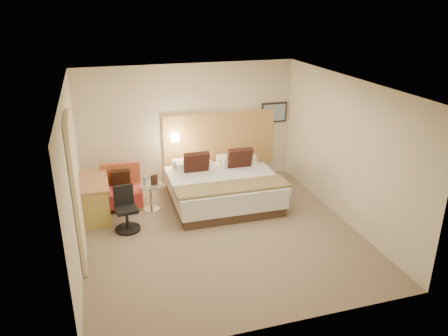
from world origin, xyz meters
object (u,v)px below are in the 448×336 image
object	(u,v)px
side_table	(151,196)
lounge_chair	(122,190)
desk	(95,188)
desk_chair	(126,212)
bed	(222,186)

from	to	relation	value
side_table	lounge_chair	bearing A→B (deg)	144.89
lounge_chair	desk	size ratio (longest dim) A/B	0.70
lounge_chair	desk_chair	world-z (taller)	lounge_chair
bed	desk	world-z (taller)	bed
bed	side_table	distance (m)	1.47
bed	desk_chair	size ratio (longest dim) A/B	2.67
bed	desk	xyz separation A→B (m)	(-2.51, 0.12, 0.24)
lounge_chair	side_table	xyz separation A→B (m)	(0.54, -0.38, -0.03)
lounge_chair	desk	bearing A→B (deg)	-149.05
bed	lounge_chair	distance (m)	2.05
bed	lounge_chair	bearing A→B (deg)	168.12
desk	desk_chair	world-z (taller)	desk_chair
bed	desk	size ratio (longest dim) A/B	1.84
lounge_chair	side_table	bearing A→B (deg)	-35.11
side_table	desk	world-z (taller)	desk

